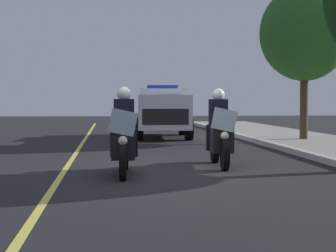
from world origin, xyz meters
name	(u,v)px	position (x,y,z in m)	size (l,w,h in m)	color
ground_plane	(173,173)	(0.00, 0.00, 0.00)	(80.00, 80.00, 0.00)	black
lane_stripe_center	(62,174)	(0.00, -2.18, 0.00)	(48.00, 0.12, 0.01)	#E0D14C
police_motorcycle_lead_left	(124,139)	(0.12, -0.97, 0.70)	(2.14, 0.60, 1.72)	black
police_motorcycle_lead_right	(219,135)	(-1.00, 1.15, 0.70)	(2.14, 0.60, 1.72)	black
police_suv	(162,110)	(-10.54, 0.79, 1.07)	(4.99, 2.28, 2.05)	silver
cyclist_background	(183,113)	(-16.05, 2.33, 0.84)	(1.76, 0.33, 1.69)	black
tree_far_back	(305,33)	(-7.80, 5.52, 3.79)	(3.13, 3.13, 5.38)	#42301E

